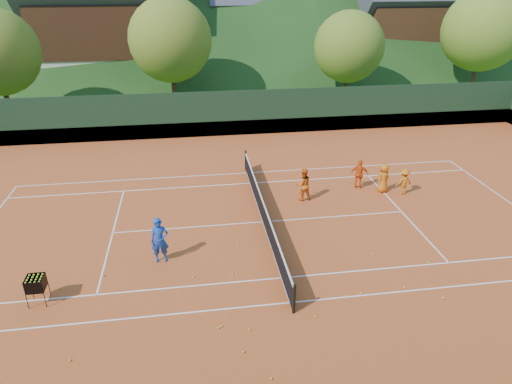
{
  "coord_description": "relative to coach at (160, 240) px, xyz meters",
  "views": [
    {
      "loc": [
        -2.89,
        -17.17,
        9.85
      ],
      "look_at": [
        -0.32,
        0.0,
        1.49
      ],
      "focal_mm": 32.0,
      "sensor_mm": 36.0,
      "label": 1
    }
  ],
  "objects": [
    {
      "name": "tennis_ball_0",
      "position": [
        1.94,
        -3.91,
        -0.87
      ],
      "size": [
        0.07,
        0.07,
        0.07
      ],
      "primitive_type": "sphere",
      "color": "#B3DD24",
      "rests_on": "clay_court"
    },
    {
      "name": "student_a",
      "position": [
        6.51,
        4.27,
        -0.11
      ],
      "size": [
        0.84,
        0.69,
        1.6
      ],
      "primitive_type": "imported",
      "rotation": [
        0.0,
        0.0,
        3.25
      ],
      "color": "orange",
      "rests_on": "clay_court"
    },
    {
      "name": "student_b",
      "position": [
        9.61,
        5.14,
        -0.14
      ],
      "size": [
        0.97,
        0.65,
        1.53
      ],
      "primitive_type": "imported",
      "rotation": [
        0.0,
        0.0,
        2.8
      ],
      "color": "#FD5C16",
      "rests_on": "clay_court"
    },
    {
      "name": "coach",
      "position": [
        0.0,
        0.0,
        0.0
      ],
      "size": [
        0.67,
        0.46,
        1.81
      ],
      "primitive_type": "imported",
      "rotation": [
        0.0,
        0.0,
        0.04
      ],
      "color": "#1942A4",
      "rests_on": "clay_court"
    },
    {
      "name": "ball_hopper",
      "position": [
        -3.89,
        -1.86,
        -0.16
      ],
      "size": [
        0.57,
        0.57,
        1.0
      ],
      "color": "black",
      "rests_on": "clay_court"
    },
    {
      "name": "tree_d",
      "position": [
        26.29,
        22.39,
        4.6
      ],
      "size": [
        6.8,
        6.8,
        8.93
      ],
      "color": "#43291A",
      "rests_on": "ground"
    },
    {
      "name": "tennis_ball_10",
      "position": [
        3.11,
        -6.12,
        -0.87
      ],
      "size": [
        0.07,
        0.07,
        0.07
      ],
      "primitive_type": "sphere",
      "color": "#B3DD24",
      "rests_on": "clay_court"
    },
    {
      "name": "court_lines",
      "position": [
        4.29,
        2.39,
        -0.9
      ],
      "size": [
        23.83,
        11.03,
        0.0
      ],
      "color": "white",
      "rests_on": "clay_court"
    },
    {
      "name": "tennis_ball_5",
      "position": [
        9.4,
        -3.66,
        -0.87
      ],
      "size": [
        0.07,
        0.07,
        0.07
      ],
      "primitive_type": "sphere",
      "color": "#B3DD24",
      "rests_on": "clay_court"
    },
    {
      "name": "tennis_ball_1",
      "position": [
        9.93,
        -1.62,
        -0.87
      ],
      "size": [
        0.07,
        0.07,
        0.07
      ],
      "primitive_type": "sphere",
      "color": "#B3DD24",
      "rests_on": "clay_court"
    },
    {
      "name": "student_d",
      "position": [
        11.52,
        4.16,
        -0.25
      ],
      "size": [
        0.91,
        0.61,
        1.31
      ],
      "primitive_type": "imported",
      "rotation": [
        0.0,
        0.0,
        3.3
      ],
      "color": "orange",
      "rests_on": "clay_court"
    },
    {
      "name": "tennis_ball_21",
      "position": [
        2.79,
        -4.17,
        -0.87
      ],
      "size": [
        0.07,
        0.07,
        0.07
      ],
      "primitive_type": "sphere",
      "color": "#B3DD24",
      "rests_on": "clay_court"
    },
    {
      "name": "tennis_ball_2",
      "position": [
        -4.14,
        -1.17,
        -0.87
      ],
      "size": [
        0.07,
        0.07,
        0.07
      ],
      "primitive_type": "sphere",
      "color": "#B3DD24",
      "rests_on": "clay_court"
    },
    {
      "name": "perimeter_fence",
      "position": [
        4.29,
        2.39,
        0.34
      ],
      "size": [
        40.4,
        24.24,
        3.0
      ],
      "color": "black",
      "rests_on": "clay_court"
    },
    {
      "name": "tennis_ball_14",
      "position": [
        1.16,
        -1.25,
        -0.87
      ],
      "size": [
        0.07,
        0.07,
        0.07
      ],
      "primitive_type": "sphere",
      "color": "#B3DD24",
      "rests_on": "clay_court"
    },
    {
      "name": "tennis_ball_23",
      "position": [
        -2.16,
        0.95,
        -0.87
      ],
      "size": [
        0.07,
        0.07,
        0.07
      ],
      "primitive_type": "sphere",
      "color": "#B3DD24",
      "rests_on": "clay_court"
    },
    {
      "name": "tennis_ball_8",
      "position": [
        4.94,
        -3.9,
        -0.87
      ],
      "size": [
        0.07,
        0.07,
        0.07
      ],
      "primitive_type": "sphere",
      "color": "#B3DD24",
      "rests_on": "clay_court"
    },
    {
      "name": "tennis_ball_3",
      "position": [
        6.76,
        -3.01,
        -0.87
      ],
      "size": [
        0.07,
        0.07,
        0.07
      ],
      "primitive_type": "sphere",
      "color": "#B3DD24",
      "rests_on": "clay_court"
    },
    {
      "name": "tennis_ball_18",
      "position": [
        -3.4,
        -1.22,
        -0.87
      ],
      "size": [
        0.07,
        0.07,
        0.07
      ],
      "primitive_type": "sphere",
      "color": "#B3DD24",
      "rests_on": "clay_court"
    },
    {
      "name": "tennis_ball_7",
      "position": [
        8.07,
        -0.8,
        -0.87
      ],
      "size": [
        0.07,
        0.07,
        0.07
      ],
      "primitive_type": "sphere",
      "color": "#B3DD24",
      "rests_on": "clay_court"
    },
    {
      "name": "tennis_ball_12",
      "position": [
        2.97,
        0.6,
        -0.87
      ],
      "size": [
        0.07,
        0.07,
        0.07
      ],
      "primitive_type": "sphere",
      "color": "#B3DD24",
      "rests_on": "clay_court"
    },
    {
      "name": "ground",
      "position": [
        4.29,
        2.39,
        -0.92
      ],
      "size": [
        400.0,
        400.0,
        0.0
      ],
      "primitive_type": "plane",
      "color": "#2F531A",
      "rests_on": "ground"
    },
    {
      "name": "clay_court",
      "position": [
        4.29,
        2.39,
        -0.91
      ],
      "size": [
        40.0,
        24.0,
        0.02
      ],
      "primitive_type": "cube",
      "color": "#AF461C",
      "rests_on": "ground"
    },
    {
      "name": "tennis_ball_15",
      "position": [
        -2.37,
        -4.65,
        -0.87
      ],
      "size": [
        0.07,
        0.07,
        0.07
      ],
      "primitive_type": "sphere",
      "color": "#B3DD24",
      "rests_on": "clay_court"
    },
    {
      "name": "tennis_ball_24",
      "position": [
        -2.04,
        -0.68,
        -0.87
      ],
      "size": [
        0.07,
        0.07,
        0.07
      ],
      "primitive_type": "sphere",
      "color": "#B3DD24",
      "rests_on": "clay_court"
    },
    {
      "name": "tennis_ball_11",
      "position": [
        2.57,
        -1.22,
        -0.87
      ],
      "size": [
        0.07,
        0.07,
        0.07
      ],
      "primitive_type": "sphere",
      "color": "#B3DD24",
      "rests_on": "clay_court"
    },
    {
      "name": "chalet_left",
      "position": [
        -5.71,
        32.39,
        4.72
      ],
      "size": [
        13.8,
        9.93,
        12.92
      ],
      "color": "beige",
      "rests_on": "ground"
    },
    {
      "name": "tennis_ball_13",
      "position": [
        4.65,
        -0.29,
        -0.87
      ],
      "size": [
        0.07,
        0.07,
        0.07
      ],
      "primitive_type": "sphere",
      "color": "#B3DD24",
      "rests_on": "clay_court"
    },
    {
      "name": "chalet_right",
      "position": [
        24.29,
        32.39,
        4.33
      ],
      "size": [
        11.5,
        8.82,
        11.91
      ],
      "color": "beige",
      "rests_on": "ground"
    },
    {
      "name": "tennis_net",
      "position": [
        4.29,
        2.39,
        -0.4
      ],
      "size": [
        0.1,
        12.07,
        1.1
      ],
      "color": "black",
      "rests_on": "clay_court"
    },
    {
      "name": "tree_c",
      "position": [
        14.29,
        21.39,
        3.62
      ],
      "size": [
        5.6,
        5.6,
        7.35
      ],
      "color": "#402719",
      "rests_on": "ground"
    },
    {
      "name": "chalet_mid",
      "position": [
        10.29,
        36.39,
        4.07
      ],
      "size": [
        12.65,
        8.82,
        11.45
      ],
      "color": "beige",
      "rests_on": "ground"
    },
    {
      "name": "tree_b",
      "position": [
        0.29,
        22.39,
        4.27
      ],
      "size": [
        6.4,
        6.4,
        8.4
      ],
      "color": "#3F2619",
      "rests_on": "ground"
    },
    {
      "name": "student_c",
      "position": [
        10.64,
        4.54,
        -0.17
      ],
      "size": [
        0.83,
        0.69,
        1.46
      ],
      "primitive_type": "imported",
      "rotation": [
        0.0,
        0.0,
        3.52
      ],
      "color": "orange",
      "rests_on": "clay_court"
    },
    {
      "name": "tennis_ball_22",
      "position": [
        1.85,
        -3.97,
        -0.87
      ],
      "size": [
        0.07,
        0.07,
        0.07
      ],
      "primitive_type": "sphere",
      "color": "#B3DD24",
      "rests_on": "clay_court"
    },
    {
      "name": "tennis_ball_9",
      "position": [
        8.35,
        -2.93,
        -0.87
      ],
      "size": [
        0.07,
        0.07,
        0.07
      ],
      "primitive_type": "sphere",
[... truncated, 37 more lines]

